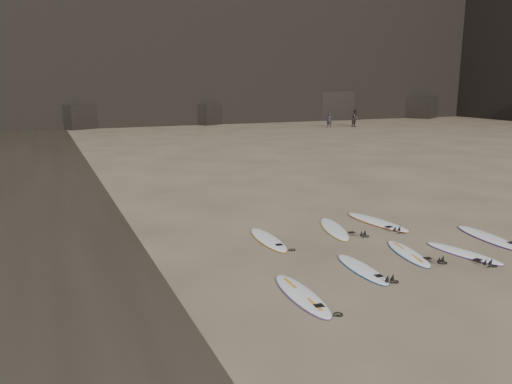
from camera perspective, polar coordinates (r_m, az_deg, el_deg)
ground at (r=14.75m, az=18.30°, el=-6.61°), size 240.00×240.00×0.00m
surfboard_0 at (r=11.32m, az=5.24°, el=-11.60°), size 0.70×2.52×0.09m
surfboard_1 at (r=13.03m, az=12.00°, el=-8.56°), size 0.70×2.29×0.08m
surfboard_2 at (r=14.48m, az=16.98°, el=-6.70°), size 1.03×2.32×0.08m
surfboard_3 at (r=15.02m, az=22.59°, el=-6.43°), size 1.01×2.37×0.08m
surfboard_4 at (r=16.77m, az=25.04°, el=-4.71°), size 0.94×2.70×0.10m
surfboard_5 at (r=15.04m, az=1.39°, el=-5.42°), size 0.70×2.49×0.09m
surfboard_6 at (r=16.30m, az=8.91°, el=-4.15°), size 1.30×2.60×0.09m
surfboard_7 at (r=17.36m, az=13.65°, el=-3.31°), size 1.03×2.82×0.10m
person_a at (r=54.09m, az=8.36°, el=8.14°), size 0.67×0.67×1.56m
person_b at (r=55.03m, az=11.29°, el=8.26°), size 1.09×0.96×1.87m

